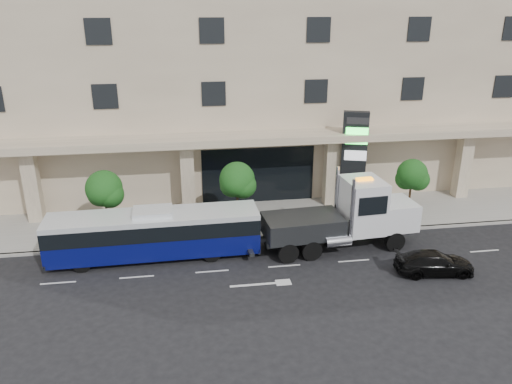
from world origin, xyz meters
The scene contains 11 objects.
ground centered at (0.00, 0.00, 0.00)m, with size 120.00×120.00×0.00m, color black.
sidewalk centered at (0.00, 5.00, 0.07)m, with size 120.00×6.00×0.15m, color gray.
curb centered at (0.00, 2.00, 0.07)m, with size 120.00×0.30×0.15m, color gray.
convention_center centered at (0.00, 15.42, 9.97)m, with size 60.00×17.60×20.00m.
tree_left centered at (-9.97, 3.59, 3.11)m, with size 2.27×2.20×4.22m.
tree_mid centered at (-1.97, 3.59, 3.26)m, with size 2.28×2.20×4.38m.
tree_right centered at (9.53, 3.59, 3.04)m, with size 2.10×2.00×4.04m.
city_bus centered at (-7.06, 0.62, 1.51)m, with size 11.79×2.69×2.98m.
tow_truck centered at (4.07, 0.29, 1.92)m, with size 10.30×3.15×4.67m.
black_sedan centered at (7.79, -3.42, 0.61)m, with size 1.71×4.19×1.22m, color black.
signage_pylon centered at (6.29, 5.97, 3.59)m, with size 1.79×1.09×6.79m.
Camera 1 is at (-5.19, -25.35, 13.58)m, focal length 35.00 mm.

